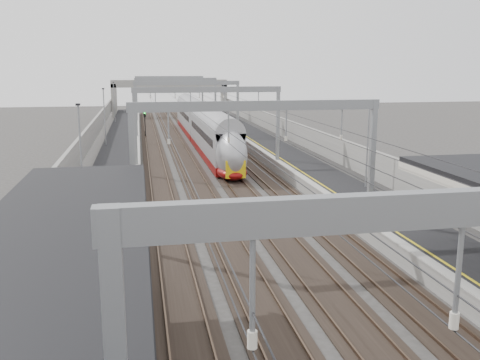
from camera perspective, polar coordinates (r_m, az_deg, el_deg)
name	(u,v)px	position (r m, az deg, el deg)	size (l,w,h in m)	color
platform_left	(118,165)	(50.28, -12.89, 1.62)	(4.00, 120.00, 1.00)	black
platform_right	(286,159)	(52.12, 4.98, 2.23)	(4.00, 120.00, 1.00)	black
tracks	(205,166)	(50.66, -3.79, 1.45)	(11.40, 140.00, 0.20)	black
overhead_line	(196,98)	(56.48, -4.69, 8.75)	(13.00, 140.00, 6.60)	gray
overbridge	(170,88)	(104.71, -7.51, 9.69)	(22.00, 2.20, 6.90)	gray
wall_left	(81,154)	(50.34, -16.59, 2.70)	(0.30, 120.00, 3.20)	gray
wall_right	(318,147)	(52.89, 8.35, 3.50)	(0.30, 120.00, 3.20)	gray
train	(203,129)	(63.92, -3.95, 5.41)	(2.58, 47.06, 4.09)	maroon
signal_green	(145,119)	(73.08, -10.11, 6.39)	(0.32, 0.32, 3.48)	black
signal_red_near	(202,115)	(79.07, -4.03, 6.96)	(0.32, 0.32, 3.48)	black
signal_red_far	(219,115)	(77.90, -2.28, 6.90)	(0.32, 0.32, 3.48)	black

